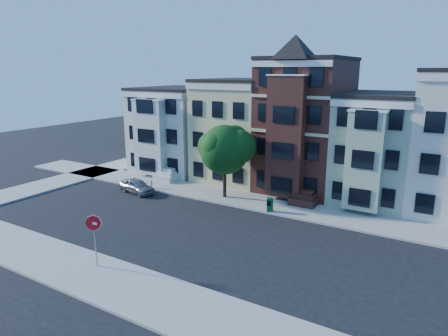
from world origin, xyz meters
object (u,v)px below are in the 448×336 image
Objects in this scene: fire_hydrant at (151,185)px; stop_sign at (95,237)px; street_tree at (225,153)px; newspaper_box at (270,205)px; parked_car at (137,186)px.

stop_sign reaches higher than fire_hydrant.
street_tree reaches higher than stop_sign.
newspaper_box is 1.67× the size of fire_hydrant.
parked_car is at bearing 163.68° from newspaper_box.
newspaper_box reaches higher than fire_hydrant.
fire_hydrant is at bearing -6.33° from parked_car.
parked_car is 3.50× the size of newspaper_box.
stop_sign reaches higher than newspaper_box.
parked_car is 12.94m from newspaper_box.
street_tree is 6.25m from newspaper_box.
stop_sign is at bearing -60.37° from fire_hydrant.
street_tree is 11.97× the size of fire_hydrant.
newspaper_box is (12.86, 1.47, 0.04)m from parked_car.
parked_car is at bearing -106.98° from fire_hydrant.
stop_sign is at bearing -135.34° from parked_car.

